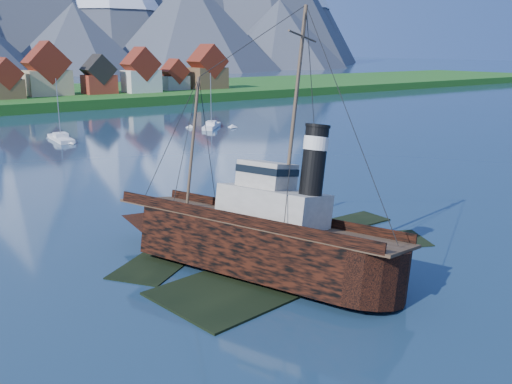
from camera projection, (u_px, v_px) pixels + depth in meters
ground at (278, 264)px, 50.00m from camera, size 1400.00×1400.00×0.00m
shoal at (279, 256)px, 52.78m from camera, size 31.71×21.24×1.14m
tugboat_wreck at (242, 234)px, 48.77m from camera, size 6.82×29.40×23.29m
sailboat_d at (211, 127)px, 133.22m from camera, size 8.40×8.67×13.19m
sailboat_e at (61, 139)px, 115.33m from camera, size 3.44×11.29×12.93m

